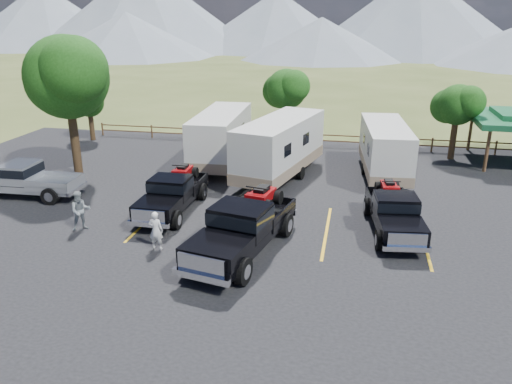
% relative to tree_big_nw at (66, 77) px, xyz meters
% --- Properties ---
extents(ground, '(320.00, 320.00, 0.00)m').
position_rel_tree_big_nw_xyz_m(ground, '(12.55, -9.03, -5.60)').
color(ground, '#3F4D20').
rests_on(ground, ground).
extents(asphalt_lot, '(44.00, 34.00, 0.04)m').
position_rel_tree_big_nw_xyz_m(asphalt_lot, '(12.55, -6.03, -5.58)').
color(asphalt_lot, black).
rests_on(asphalt_lot, ground).
extents(stall_lines, '(12.12, 5.50, 0.01)m').
position_rel_tree_big_nw_xyz_m(stall_lines, '(12.55, -5.03, -5.55)').
color(stall_lines, yellow).
rests_on(stall_lines, asphalt_lot).
extents(tree_big_nw, '(5.54, 5.18, 7.84)m').
position_rel_tree_big_nw_xyz_m(tree_big_nw, '(0.00, 0.00, 0.00)').
color(tree_big_nw, black).
rests_on(tree_big_nw, ground).
extents(tree_ne_a, '(3.11, 2.92, 4.76)m').
position_rel_tree_big_nw_xyz_m(tree_ne_a, '(21.52, 7.99, -2.11)').
color(tree_ne_a, black).
rests_on(tree_ne_a, ground).
extents(tree_north, '(3.46, 3.24, 5.25)m').
position_rel_tree_big_nw_xyz_m(tree_north, '(10.52, 9.99, -1.76)').
color(tree_north, black).
rests_on(tree_north, ground).
extents(tree_nw_small, '(2.59, 2.43, 3.85)m').
position_rel_tree_big_nw_xyz_m(tree_nw_small, '(-3.48, 7.99, -2.81)').
color(tree_nw_small, black).
rests_on(tree_nw_small, ground).
extents(rail_fence, '(36.12, 0.12, 1.00)m').
position_rel_tree_big_nw_xyz_m(rail_fence, '(14.55, 9.47, -4.99)').
color(rail_fence, brown).
rests_on(rail_fence, ground).
extents(mountain_range, '(209.00, 71.00, 20.00)m').
position_rel_tree_big_nw_xyz_m(mountain_range, '(4.92, 96.95, 2.28)').
color(mountain_range, slate).
rests_on(mountain_range, ground).
extents(rig_left, '(2.04, 5.75, 1.92)m').
position_rel_tree_big_nw_xyz_m(rig_left, '(7.28, -4.04, -4.63)').
color(rig_left, black).
rests_on(rig_left, asphalt_lot).
extents(rig_center, '(3.46, 7.01, 2.24)m').
position_rel_tree_big_nw_xyz_m(rig_center, '(11.48, -7.52, -4.48)').
color(rig_center, black).
rests_on(rig_center, asphalt_lot).
extents(rig_right, '(2.51, 5.79, 1.87)m').
position_rel_tree_big_nw_xyz_m(rig_right, '(17.31, -4.30, -4.65)').
color(rig_right, black).
rests_on(rig_right, asphalt_lot).
extents(trailer_left, '(2.69, 9.31, 3.23)m').
position_rel_tree_big_nw_xyz_m(trailer_left, '(7.51, 3.72, -3.86)').
color(trailer_left, silver).
rests_on(trailer_left, asphalt_lot).
extents(trailer_center, '(4.29, 9.62, 3.34)m').
position_rel_tree_big_nw_xyz_m(trailer_center, '(11.41, 1.87, -3.81)').
color(trailer_center, silver).
rests_on(trailer_center, asphalt_lot).
extents(trailer_right, '(2.83, 8.66, 3.00)m').
position_rel_tree_big_nw_xyz_m(trailer_right, '(17.14, 3.32, -3.99)').
color(trailer_right, silver).
rests_on(trailer_right, asphalt_lot).
extents(pickup_silver, '(5.90, 2.23, 1.75)m').
position_rel_tree_big_nw_xyz_m(pickup_silver, '(-0.75, -3.67, -4.65)').
color(pickup_silver, '#9DA1A6').
rests_on(pickup_silver, asphalt_lot).
extents(person_a, '(0.58, 0.39, 1.58)m').
position_rel_tree_big_nw_xyz_m(person_a, '(8.05, -8.00, -4.77)').
color(person_a, silver).
rests_on(person_a, asphalt_lot).
extents(person_b, '(1.07, 1.04, 1.74)m').
position_rel_tree_big_nw_xyz_m(person_b, '(4.19, -6.89, -4.69)').
color(person_b, gray).
rests_on(person_b, asphalt_lot).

